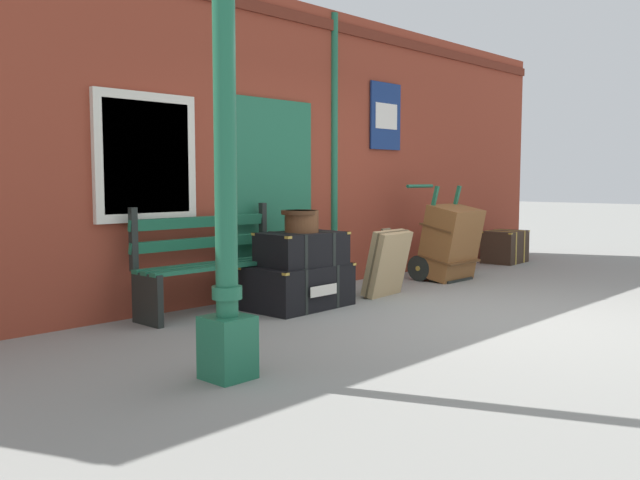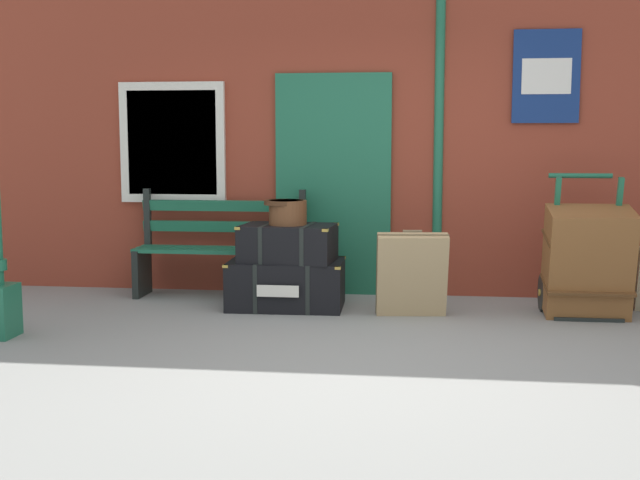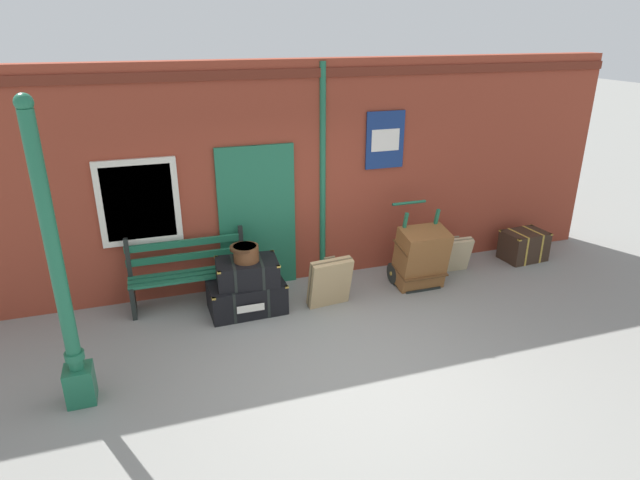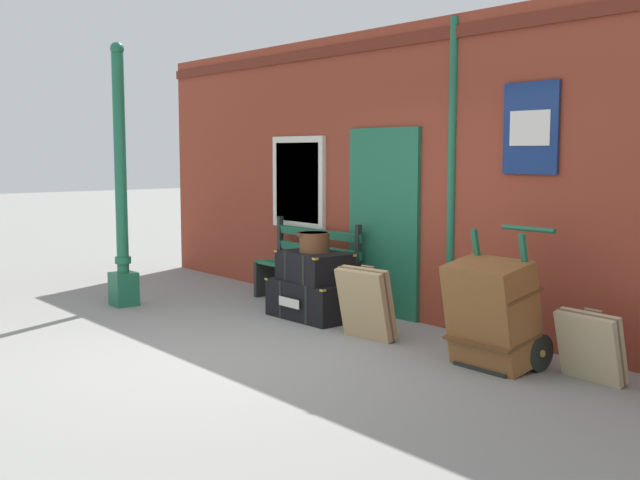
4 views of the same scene
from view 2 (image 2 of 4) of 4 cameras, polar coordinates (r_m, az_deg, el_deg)
The scene contains 9 objects.
ground_plane at distance 5.53m, azimuth 3.33°, elevation -8.53°, with size 60.00×60.00×0.00m, color gray.
brick_facade at distance 7.92m, azimuth 4.53°, elevation 7.85°, with size 10.40×0.35×3.20m.
platform_bench at distance 7.78m, azimuth -6.92°, elevation -0.68°, with size 1.60×0.43×1.01m.
steamer_trunk_base at distance 7.25m, azimuth -2.36°, elevation -3.07°, with size 1.03×0.70×0.43m.
steamer_trunk_middle at distance 7.16m, azimuth -2.23°, elevation -0.20°, with size 0.85×0.61×0.33m.
round_hatbox at distance 7.14m, azimuth -2.30°, elevation 2.05°, with size 0.37×0.35×0.22m.
porters_trolley at distance 7.33m, azimuth 17.84°, elevation -2.82°, with size 0.71×0.65×1.19m.
large_brown_trunk at distance 7.13m, azimuth 18.16°, elevation -1.45°, with size 0.70×0.60×0.95m.
suitcase_tan at distance 6.89m, azimuth 6.42°, elevation -2.40°, with size 0.61×0.36×0.73m.
Camera 2 is at (0.35, -5.32, 1.48)m, focal length 45.90 mm.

